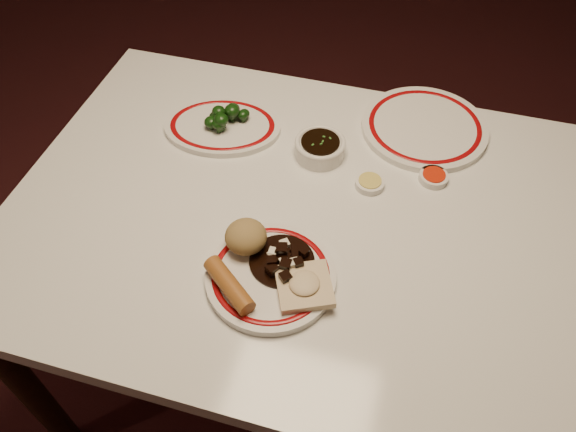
# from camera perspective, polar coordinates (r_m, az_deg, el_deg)

# --- Properties ---
(ground) EXTENTS (7.00, 7.00, 0.00)m
(ground) POSITION_cam_1_polar(r_m,az_deg,el_deg) (1.82, 0.31, -15.01)
(ground) COLOR black
(ground) RESTS_ON ground
(dining_table) EXTENTS (1.20, 0.90, 0.75)m
(dining_table) POSITION_cam_1_polar(r_m,az_deg,el_deg) (1.25, 0.44, -2.12)
(dining_table) COLOR white
(dining_table) RESTS_ON ground
(main_plate) EXTENTS (0.31, 0.31, 0.02)m
(main_plate) POSITION_cam_1_polar(r_m,az_deg,el_deg) (1.07, -1.76, -6.11)
(main_plate) COLOR silver
(main_plate) RESTS_ON dining_table
(rice_mound) EXTENTS (0.08, 0.08, 0.06)m
(rice_mound) POSITION_cam_1_polar(r_m,az_deg,el_deg) (1.08, -4.30, -2.10)
(rice_mound) COLOR #997B48
(rice_mound) RESTS_ON main_plate
(spring_roll) EXTENTS (0.12, 0.11, 0.03)m
(spring_roll) POSITION_cam_1_polar(r_m,az_deg,el_deg) (1.03, -6.00, -6.98)
(spring_roll) COLOR #9A5B25
(spring_roll) RESTS_ON main_plate
(fried_wonton) EXTENTS (0.13, 0.13, 0.03)m
(fried_wonton) POSITION_cam_1_polar(r_m,az_deg,el_deg) (1.04, 1.67, -7.08)
(fried_wonton) COLOR beige
(fried_wonton) RESTS_ON main_plate
(stirfry_heap) EXTENTS (0.13, 0.13, 0.03)m
(stirfry_heap) POSITION_cam_1_polar(r_m,az_deg,el_deg) (1.07, -0.55, -4.41)
(stirfry_heap) COLOR black
(stirfry_heap) RESTS_ON main_plate
(broccoli_plate) EXTENTS (0.31, 0.28, 0.02)m
(broccoli_plate) POSITION_cam_1_polar(r_m,az_deg,el_deg) (1.37, -6.66, 9.03)
(broccoli_plate) COLOR silver
(broccoli_plate) RESTS_ON dining_table
(broccoli_pile) EXTENTS (0.09, 0.10, 0.05)m
(broccoli_pile) POSITION_cam_1_polar(r_m,az_deg,el_deg) (1.35, -6.55, 10.07)
(broccoli_pile) COLOR #23471C
(broccoli_pile) RESTS_ON broccoli_plate
(soy_bowl) EXTENTS (0.11, 0.11, 0.04)m
(soy_bowl) POSITION_cam_1_polar(r_m,az_deg,el_deg) (1.29, 3.27, 6.88)
(soy_bowl) COLOR silver
(soy_bowl) RESTS_ON dining_table
(sweet_sour_dish) EXTENTS (0.06, 0.06, 0.02)m
(sweet_sour_dish) POSITION_cam_1_polar(r_m,az_deg,el_deg) (1.28, 14.56, 3.84)
(sweet_sour_dish) COLOR silver
(sweet_sour_dish) RESTS_ON dining_table
(mustard_dish) EXTENTS (0.06, 0.06, 0.02)m
(mustard_dish) POSITION_cam_1_polar(r_m,az_deg,el_deg) (1.24, 8.30, 3.33)
(mustard_dish) COLOR silver
(mustard_dish) RESTS_ON dining_table
(far_plate) EXTENTS (0.37, 0.37, 0.02)m
(far_plate) POSITION_cam_1_polar(r_m,az_deg,el_deg) (1.39, 13.69, 8.76)
(far_plate) COLOR silver
(far_plate) RESTS_ON dining_table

